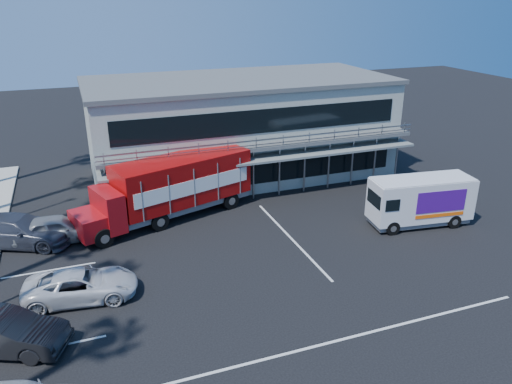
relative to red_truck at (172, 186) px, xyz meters
name	(u,v)px	position (x,y,z in m)	size (l,w,h in m)	color
ground	(279,269)	(3.70, -8.26, -2.07)	(120.00, 120.00, 0.00)	black
building	(240,126)	(6.70, 6.68, 1.58)	(22.40, 12.00, 7.30)	gray
red_truck	(172,186)	(0.00, 0.00, 0.00)	(11.43, 5.90, 3.77)	#9A0C11
white_van	(420,200)	(13.69, -6.26, -0.49)	(6.32, 2.86, 2.98)	silver
parked_car_b	(3,333)	(-8.80, -10.19, -1.26)	(1.71, 4.91, 1.62)	black
parked_car_c	(81,285)	(-5.80, -7.46, -1.37)	(2.32, 5.03, 1.40)	silver
parked_car_d	(19,231)	(-8.80, -0.66, -1.22)	(2.39, 5.88, 1.71)	#333845
parked_car_e	(57,229)	(-6.83, -1.06, -1.28)	(1.88, 4.66, 1.59)	gray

